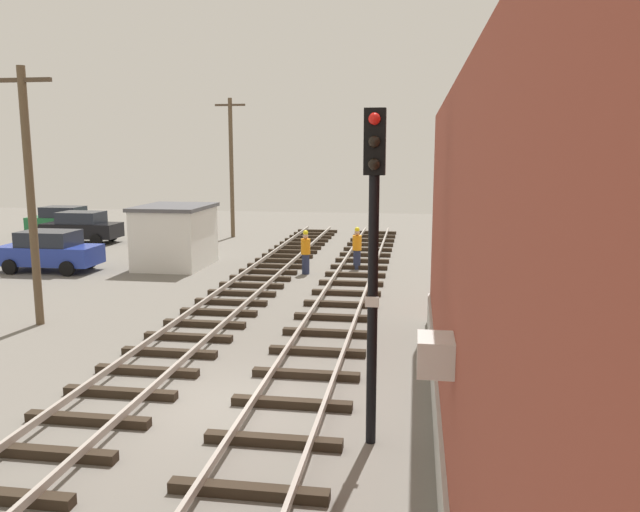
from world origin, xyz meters
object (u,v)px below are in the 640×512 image
object	(u,v)px
parked_car_green	(64,220)
utility_pole_far	(231,165)
parked_car_blue	(50,251)
utility_pole_near	(30,193)
parked_car_black	(82,227)
control_hut	(175,236)
track_worker_foreground	(306,252)
signal_mast	(373,241)
track_worker_distant	(357,248)

from	to	relation	value
parked_car_green	utility_pole_far	distance (m)	11.08
parked_car_blue	utility_pole_near	bearing A→B (deg)	-60.36
parked_car_black	parked_car_green	distance (m)	4.00
parked_car_black	parked_car_green	size ratio (longest dim) A/B	1.00
control_hut	parked_car_black	world-z (taller)	control_hut
parked_car_black	track_worker_foreground	bearing A→B (deg)	-26.43
parked_car_black	parked_car_green	bearing A→B (deg)	134.31
utility_pole_far	track_worker_foreground	bearing A→B (deg)	-59.14
signal_mast	track_worker_distant	distance (m)	16.85
parked_car_black	utility_pole_near	size ratio (longest dim) A/B	0.56
control_hut	parked_car_black	xyz separation A→B (m)	(-7.94, 6.12, -0.49)
parked_car_blue	parked_car_green	bearing A→B (deg)	118.00
signal_mast	parked_car_blue	world-z (taller)	signal_mast
control_hut	utility_pole_far	xyz separation A→B (m)	(-0.20, 9.69, 2.88)
parked_car_black	track_worker_foreground	xyz separation A→B (m)	(14.03, -6.97, 0.03)
track_worker_foreground	parked_car_blue	bearing A→B (deg)	-174.53
utility_pole_near	track_worker_distant	size ratio (longest dim) A/B	4.04
parked_car_black	control_hut	bearing A→B (deg)	-37.66
control_hut	parked_car_blue	world-z (taller)	control_hut
parked_car_green	utility_pole_far	size ratio (longest dim) A/B	0.51
control_hut	utility_pole_far	bearing A→B (deg)	91.20
utility_pole_near	track_worker_foreground	distance (m)	11.45
control_hut	parked_car_green	bearing A→B (deg)	140.05
control_hut	track_worker_foreground	world-z (taller)	control_hut
parked_car_blue	parked_car_green	xyz separation A→B (m)	(-5.79, 10.89, 0.00)
signal_mast	utility_pole_near	bearing A→B (deg)	148.97
control_hut	utility_pole_near	bearing A→B (deg)	-92.97
signal_mast	parked_car_green	size ratio (longest dim) A/B	1.40
parked_car_blue	utility_pole_far	world-z (taller)	utility_pole_far
parked_car_blue	control_hut	bearing A→B (deg)	21.10
parked_car_green	track_worker_foreground	xyz separation A→B (m)	(16.82, -9.84, 0.03)
parked_car_blue	track_worker_distant	world-z (taller)	track_worker_distant
utility_pole_near	track_worker_foreground	xyz separation A→B (m)	(6.60, 8.85, -3.04)
utility_pole_near	track_worker_distant	world-z (taller)	utility_pole_near
parked_car_blue	track_worker_foreground	size ratio (longest dim) A/B	2.25
utility_pole_far	track_worker_foreground	distance (m)	12.72
parked_car_blue	track_worker_distant	distance (m)	13.30
utility_pole_near	control_hut	bearing A→B (deg)	87.03
signal_mast	parked_car_black	bearing A→B (deg)	128.96
parked_car_blue	track_worker_distant	xyz separation A→B (m)	(13.08, 2.45, 0.03)
utility_pole_far	track_worker_foreground	xyz separation A→B (m)	(6.30, -10.54, -3.34)
parked_car_blue	utility_pole_far	xyz separation A→B (m)	(4.74, 11.59, 3.37)
signal_mast	control_hut	world-z (taller)	signal_mast
track_worker_foreground	parked_car_black	bearing A→B (deg)	153.57
control_hut	parked_car_black	distance (m)	10.04
track_worker_distant	utility_pole_near	bearing A→B (deg)	-130.14
parked_car_blue	track_worker_foreground	bearing A→B (deg)	5.47
parked_car_black	utility_pole_far	size ratio (longest dim) A/B	0.51
signal_mast	track_worker_foreground	bearing A→B (deg)	104.26
parked_car_blue	parked_car_green	distance (m)	12.34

